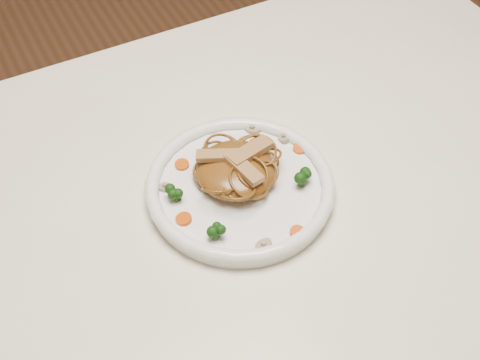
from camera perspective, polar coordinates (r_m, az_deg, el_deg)
name	(u,v)px	position (r m, az deg, el deg)	size (l,w,h in m)	color
table	(246,229)	(1.06, 0.50, -4.16)	(1.20, 0.80, 0.75)	white
plate	(240,190)	(0.97, 0.00, -0.86)	(0.27, 0.27, 0.02)	white
noodle_mound	(236,170)	(0.96, -0.34, 0.85)	(0.12, 0.12, 0.04)	brown
chicken_a	(250,152)	(0.96, 0.85, 2.39)	(0.07, 0.02, 0.01)	tan
chicken_b	(217,155)	(0.95, -1.95, 2.07)	(0.06, 0.02, 0.01)	tan
chicken_c	(244,168)	(0.94, 0.30, 1.01)	(0.07, 0.02, 0.01)	tan
broccoli_0	(265,143)	(1.00, 2.12, 3.14)	(0.03, 0.03, 0.03)	#11440E
broccoli_1	(176,192)	(0.94, -5.37, -1.02)	(0.02, 0.02, 0.03)	#11440E
broccoli_2	(214,229)	(0.90, -2.17, -4.16)	(0.03, 0.03, 0.03)	#11440E
broccoli_3	(303,176)	(0.96, 5.33, 0.31)	(0.03, 0.03, 0.03)	#11440E
carrot_0	(255,143)	(1.02, 1.25, 3.08)	(0.02, 0.02, 0.01)	#C64E07
carrot_1	(184,219)	(0.93, -4.75, -3.28)	(0.02, 0.02, 0.01)	#C64E07
carrot_2	(300,148)	(1.01, 5.04, 2.65)	(0.02, 0.02, 0.01)	#C64E07
carrot_3	(182,165)	(0.99, -4.89, 1.29)	(0.02, 0.02, 0.01)	#C64E07
carrot_4	(297,232)	(0.91, 4.84, -4.36)	(0.02, 0.02, 0.01)	#C64E07
mushroom_0	(264,245)	(0.90, 1.99, -5.48)	(0.02, 0.02, 0.01)	#C0B190
mushroom_1	(283,138)	(1.03, 3.67, 3.54)	(0.02, 0.02, 0.01)	#C0B190
mushroom_2	(165,187)	(0.96, -6.31, -0.61)	(0.02, 0.02, 0.01)	#C0B190
mushroom_3	(252,129)	(1.04, 1.03, 4.29)	(0.03, 0.03, 0.01)	#C0B190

